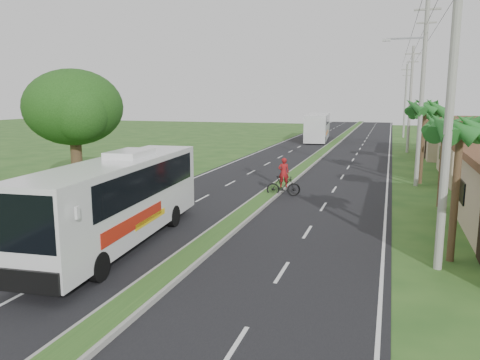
% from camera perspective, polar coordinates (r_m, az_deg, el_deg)
% --- Properties ---
extents(ground, '(180.00, 180.00, 0.00)m').
position_cam_1_polar(ground, '(17.09, -6.56, -9.86)').
color(ground, '#26501D').
rests_on(ground, ground).
extents(road_asphalt, '(14.00, 160.00, 0.02)m').
position_cam_1_polar(road_asphalt, '(35.72, 6.76, 0.65)').
color(road_asphalt, black).
rests_on(road_asphalt, ground).
extents(median_strip, '(1.20, 160.00, 0.18)m').
position_cam_1_polar(median_strip, '(35.71, 6.76, 0.80)').
color(median_strip, gray).
rests_on(median_strip, ground).
extents(lane_edge_left, '(0.12, 160.00, 0.01)m').
position_cam_1_polar(lane_edge_left, '(37.57, -3.31, 1.15)').
color(lane_edge_left, silver).
rests_on(lane_edge_left, ground).
extents(lane_edge_right, '(0.12, 160.00, 0.01)m').
position_cam_1_polar(lane_edge_right, '(35.09, 17.56, 0.06)').
color(lane_edge_right, silver).
rests_on(lane_edge_right, ground).
extents(shop_far, '(8.60, 11.60, 3.82)m').
position_cam_1_polar(shop_far, '(51.27, 26.05, 4.70)').
color(shop_far, tan).
rests_on(shop_far, ground).
extents(palm_verge_a, '(2.40, 2.40, 5.45)m').
position_cam_1_polar(palm_verge_a, '(17.78, 25.30, 5.67)').
color(palm_verge_a, '#473321').
rests_on(palm_verge_a, ground).
extents(palm_verge_b, '(2.40, 2.40, 5.05)m').
position_cam_1_polar(palm_verge_b, '(26.78, 23.70, 6.12)').
color(palm_verge_b, '#473321').
rests_on(palm_verge_b, ground).
extents(palm_verge_c, '(2.40, 2.40, 5.85)m').
position_cam_1_polar(palm_verge_c, '(33.67, 21.61, 8.20)').
color(palm_verge_c, '#473321').
rests_on(palm_verge_c, ground).
extents(palm_verge_d, '(2.40, 2.40, 5.25)m').
position_cam_1_polar(palm_verge_d, '(42.70, 21.50, 7.68)').
color(palm_verge_d, '#473321').
rests_on(palm_verge_d, ground).
extents(shade_tree, '(6.30, 6.00, 7.54)m').
position_cam_1_polar(shade_tree, '(31.01, -19.76, 8.04)').
color(shade_tree, '#473321').
rests_on(shade_tree, ground).
extents(utility_pole_a, '(1.60, 0.28, 11.00)m').
position_cam_1_polar(utility_pole_a, '(16.70, 24.25, 8.74)').
color(utility_pole_a, gray).
rests_on(utility_pole_a, ground).
extents(utility_pole_b, '(3.20, 0.28, 12.00)m').
position_cam_1_polar(utility_pole_b, '(32.65, 21.26, 10.18)').
color(utility_pole_b, gray).
rests_on(utility_pole_b, ground).
extents(utility_pole_c, '(1.60, 0.28, 11.00)m').
position_cam_1_polar(utility_pole_c, '(52.63, 20.06, 9.31)').
color(utility_pole_c, gray).
rests_on(utility_pole_c, ground).
extents(utility_pole_d, '(1.60, 0.28, 10.50)m').
position_cam_1_polar(utility_pole_d, '(72.63, 19.51, 9.18)').
color(utility_pole_d, gray).
rests_on(utility_pole_d, ground).
extents(coach_bus_main, '(3.34, 11.51, 3.67)m').
position_cam_1_polar(coach_bus_main, '(18.91, -14.49, -1.82)').
color(coach_bus_main, silver).
rests_on(coach_bus_main, ground).
extents(coach_bus_far, '(3.69, 12.44, 3.57)m').
position_cam_1_polar(coach_bus_far, '(64.50, 9.45, 6.56)').
color(coach_bus_far, silver).
rests_on(coach_bus_far, ground).
extents(motorcyclist, '(2.08, 1.09, 2.30)m').
position_cam_1_polar(motorcyclist, '(27.79, 5.32, -0.33)').
color(motorcyclist, black).
rests_on(motorcyclist, ground).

